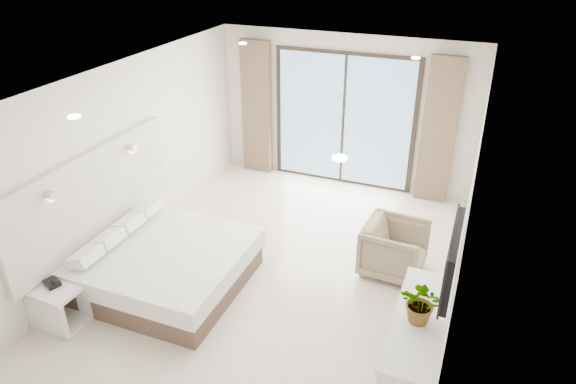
% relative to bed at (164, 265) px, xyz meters
% --- Properties ---
extents(ground, '(6.20, 6.20, 0.00)m').
position_rel_bed_xyz_m(ground, '(1.29, 0.79, -0.30)').
color(ground, beige).
rests_on(ground, ground).
extents(room_shell, '(4.62, 6.22, 2.72)m').
position_rel_bed_xyz_m(room_shell, '(1.09, 1.43, 1.28)').
color(room_shell, silver).
rests_on(room_shell, ground).
extents(bed, '(2.04, 1.94, 0.71)m').
position_rel_bed_xyz_m(bed, '(0.00, 0.00, 0.00)').
color(bed, brown).
rests_on(bed, ground).
extents(nightstand, '(0.60, 0.50, 0.53)m').
position_rel_bed_xyz_m(nightstand, '(-0.73, -1.11, -0.03)').
color(nightstand, white).
rests_on(nightstand, ground).
extents(phone, '(0.23, 0.21, 0.06)m').
position_rel_bed_xyz_m(phone, '(-0.78, -1.09, 0.27)').
color(phone, black).
rests_on(phone, nightstand).
extents(console_desk, '(0.53, 1.68, 0.77)m').
position_rel_bed_xyz_m(console_desk, '(3.33, -0.36, 0.27)').
color(console_desk, white).
rests_on(console_desk, ground).
extents(plant, '(0.45, 0.49, 0.36)m').
position_rel_bed_xyz_m(plant, '(3.33, -0.40, 0.65)').
color(plant, '#33662D').
rests_on(plant, console_desk).
extents(armchair, '(0.80, 0.85, 0.82)m').
position_rel_bed_xyz_m(armchair, '(2.76, 1.40, 0.11)').
color(armchair, '#9C8D66').
rests_on(armchair, ground).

